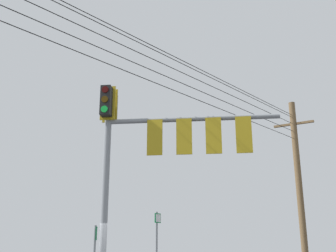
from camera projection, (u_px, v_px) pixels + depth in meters
The scene contains 4 objects.
signal_mast_assembly at pixel (155, 144), 11.34m from camera, with size 5.17×0.96×6.48m.
utility_pole_wooden at pixel (299, 185), 21.11m from camera, with size 2.05×0.98×9.51m.
route_sign_primary at pixel (157, 248), 13.42m from camera, with size 0.16×0.38×2.99m.
overhead_wire_span at pixel (77, 27), 11.47m from camera, with size 16.04×24.34×1.73m.
Camera 1 is at (-2.49, 9.91, 2.06)m, focal length 42.45 mm.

